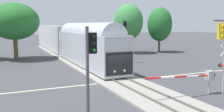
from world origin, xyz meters
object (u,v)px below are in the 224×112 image
(traffic_signal_near_left, at_px, (90,62))
(maple_right_background, at_px, (160,24))
(commuter_train, at_px, (67,39))
(oak_far_right, at_px, (129,22))
(crossing_gate_near, at_px, (202,76))
(traffic_signal_far_side, at_px, (124,34))
(oak_behind_train, at_px, (14,21))

(traffic_signal_near_left, height_order, maple_right_background, maple_right_background)
(commuter_train, height_order, oak_far_right, oak_far_right)
(crossing_gate_near, distance_m, traffic_signal_far_side, 16.16)
(oak_behind_train, xyz_separation_m, oak_far_right, (19.20, 0.25, -0.00))
(commuter_train, distance_m, traffic_signal_near_left, 29.35)
(traffic_signal_near_left, height_order, traffic_signal_far_side, traffic_signal_far_side)
(oak_far_right, relative_size, maple_right_background, 1.05)
(oak_behind_train, bearing_deg, traffic_signal_near_left, -85.93)
(traffic_signal_far_side, relative_size, oak_far_right, 0.67)
(commuter_train, distance_m, oak_behind_train, 8.51)
(traffic_signal_far_side, xyz_separation_m, oak_far_right, (5.94, 9.89, 1.70))
(crossing_gate_near, bearing_deg, maple_right_background, 61.39)
(oak_far_right, bearing_deg, traffic_signal_near_left, -121.20)
(traffic_signal_far_side, height_order, oak_far_right, oak_far_right)
(commuter_train, xyz_separation_m, oak_far_right, (11.22, -0.34, 2.90))
(crossing_gate_near, xyz_separation_m, traffic_signal_near_left, (-9.73, -2.63, 2.08))
(traffic_signal_near_left, xyz_separation_m, maple_right_background, (23.26, 27.44, 1.76))
(crossing_gate_near, relative_size, traffic_signal_near_left, 1.19)
(commuter_train, relative_size, oak_behind_train, 5.04)
(crossing_gate_near, relative_size, maple_right_background, 0.73)
(commuter_train, xyz_separation_m, maple_right_background, (17.28, -1.29, 2.47))
(traffic_signal_near_left, bearing_deg, oak_behind_train, 94.07)
(oak_behind_train, distance_m, oak_far_right, 19.20)
(traffic_signal_near_left, distance_m, oak_far_right, 33.27)
(commuter_train, distance_m, crossing_gate_near, 26.41)
(commuter_train, xyz_separation_m, traffic_signal_far_side, (5.28, -10.23, 1.20))
(crossing_gate_near, xyz_separation_m, maple_right_background, (13.53, 24.81, 3.84))
(crossing_gate_near, bearing_deg, commuter_train, 98.18)
(oak_behind_train, relative_size, oak_far_right, 0.95)
(commuter_train, height_order, traffic_signal_far_side, traffic_signal_far_side)
(traffic_signal_near_left, distance_m, traffic_signal_far_side, 21.66)
(traffic_signal_far_side, bearing_deg, maple_right_background, 36.65)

